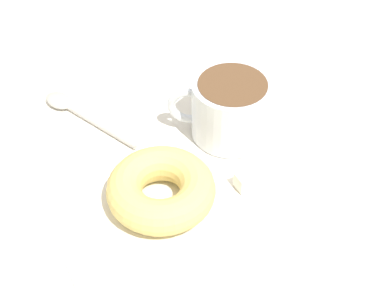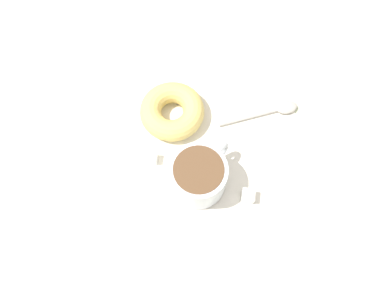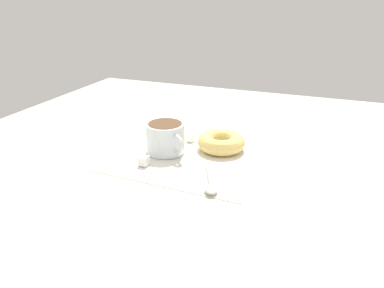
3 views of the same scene
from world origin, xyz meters
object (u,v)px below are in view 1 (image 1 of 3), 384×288
Objects in this scene: donut at (161,189)px; spoon at (71,108)px; sugar_cube at (244,181)px; coffee_cup at (230,107)px; sugar_cube_extra at (207,82)px.

spoon is at bearing -79.71° from donut.
donut is at bearing -14.25° from sugar_cube.
donut is at bearing 27.71° from coffee_cup.
donut reaches higher than spoon.
donut reaches higher than sugar_cube_extra.
donut is 8.52cm from sugar_cube.
spoon is (14.08, -11.36, -3.07)cm from coffee_cup.
donut is 5.60× the size of sugar_cube_extra.
coffee_cup is at bearing -109.39° from sugar_cube.
donut is (10.97, 5.76, -1.72)cm from coffee_cup.
sugar_cube is (-11.32, 19.21, 0.42)cm from spoon.
sugar_cube_extra is at bearing 166.83° from spoon.
spoon is at bearing -13.17° from sugar_cube_extra.
sugar_cube_extra is (-15.54, 3.64, 0.55)cm from spoon.
coffee_cup reaches higher than donut.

